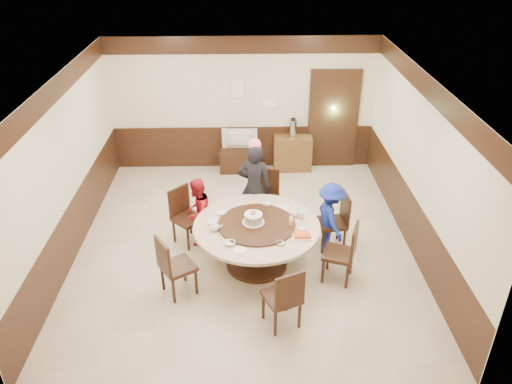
{
  "coord_description": "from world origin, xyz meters",
  "views": [
    {
      "loc": [
        0.01,
        -6.94,
        4.88
      ],
      "look_at": [
        0.19,
        -0.2,
        1.1
      ],
      "focal_mm": 35.0,
      "sensor_mm": 36.0,
      "label": 1
    }
  ],
  "objects_px": {
    "person_blue": "(331,217)",
    "shrimp_platter": "(302,236)",
    "banquet_table": "(257,237)",
    "thermos": "(293,129)",
    "television": "(239,140)",
    "person_red": "(198,212)",
    "side_cabinet": "(292,153)",
    "person_standing": "(255,188)",
    "birthday_cake": "(253,218)",
    "tv_stand": "(240,160)"
  },
  "relations": [
    {
      "from": "tv_stand",
      "to": "banquet_table",
      "type": "bearing_deg",
      "value": -85.37
    },
    {
      "from": "birthday_cake",
      "to": "shrimp_platter",
      "type": "bearing_deg",
      "value": -27.56
    },
    {
      "from": "birthday_cake",
      "to": "tv_stand",
      "type": "relative_size",
      "value": 0.4
    },
    {
      "from": "person_standing",
      "to": "person_red",
      "type": "height_order",
      "value": "person_standing"
    },
    {
      "from": "shrimp_platter",
      "to": "television",
      "type": "xyz_separation_m",
      "value": [
        -0.93,
        3.7,
        -0.06
      ]
    },
    {
      "from": "person_standing",
      "to": "side_cabinet",
      "type": "relative_size",
      "value": 2.02
    },
    {
      "from": "person_red",
      "to": "tv_stand",
      "type": "bearing_deg",
      "value": -174.23
    },
    {
      "from": "banquet_table",
      "to": "shrimp_platter",
      "type": "distance_m",
      "value": 0.78
    },
    {
      "from": "person_blue",
      "to": "banquet_table",
      "type": "bearing_deg",
      "value": 96.51
    },
    {
      "from": "shrimp_platter",
      "to": "side_cabinet",
      "type": "xyz_separation_m",
      "value": [
        0.2,
        3.73,
        -0.4
      ]
    },
    {
      "from": "birthday_cake",
      "to": "television",
      "type": "distance_m",
      "value": 3.34
    },
    {
      "from": "person_standing",
      "to": "tv_stand",
      "type": "xyz_separation_m",
      "value": [
        -0.27,
        2.28,
        -0.56
      ]
    },
    {
      "from": "birthday_cake",
      "to": "tv_stand",
      "type": "xyz_separation_m",
      "value": [
        -0.22,
        3.33,
        -0.61
      ]
    },
    {
      "from": "banquet_table",
      "to": "thermos",
      "type": "xyz_separation_m",
      "value": [
        0.85,
        3.38,
        0.41
      ]
    },
    {
      "from": "person_red",
      "to": "birthday_cake",
      "type": "xyz_separation_m",
      "value": [
        0.91,
        -0.65,
        0.28
      ]
    },
    {
      "from": "person_standing",
      "to": "shrimp_platter",
      "type": "distance_m",
      "value": 1.57
    },
    {
      "from": "tv_stand",
      "to": "side_cabinet",
      "type": "relative_size",
      "value": 1.06
    },
    {
      "from": "banquet_table",
      "to": "television",
      "type": "relative_size",
      "value": 2.57
    },
    {
      "from": "tv_stand",
      "to": "television",
      "type": "relative_size",
      "value": 1.14
    },
    {
      "from": "person_blue",
      "to": "birthday_cake",
      "type": "xyz_separation_m",
      "value": [
        -1.25,
        -0.4,
        0.26
      ]
    },
    {
      "from": "side_cabinet",
      "to": "banquet_table",
      "type": "bearing_deg",
      "value": -104.26
    },
    {
      "from": "banquet_table",
      "to": "television",
      "type": "distance_m",
      "value": 3.37
    },
    {
      "from": "person_standing",
      "to": "side_cabinet",
      "type": "bearing_deg",
      "value": -95.48
    },
    {
      "from": "person_blue",
      "to": "thermos",
      "type": "bearing_deg",
      "value": -6.27
    },
    {
      "from": "birthday_cake",
      "to": "shrimp_platter",
      "type": "relative_size",
      "value": 1.14
    },
    {
      "from": "person_red",
      "to": "side_cabinet",
      "type": "distance_m",
      "value": 3.26
    },
    {
      "from": "shrimp_platter",
      "to": "person_red",
      "type": "bearing_deg",
      "value": 147.64
    },
    {
      "from": "person_blue",
      "to": "shrimp_platter",
      "type": "xyz_separation_m",
      "value": [
        -0.54,
        -0.77,
        0.18
      ]
    },
    {
      "from": "person_blue",
      "to": "side_cabinet",
      "type": "xyz_separation_m",
      "value": [
        -0.34,
        2.96,
        -0.22
      ]
    },
    {
      "from": "person_red",
      "to": "person_blue",
      "type": "height_order",
      "value": "person_blue"
    },
    {
      "from": "shrimp_platter",
      "to": "tv_stand",
      "type": "height_order",
      "value": "shrimp_platter"
    },
    {
      "from": "person_standing",
      "to": "thermos",
      "type": "xyz_separation_m",
      "value": [
        0.86,
        2.31,
        0.13
      ]
    },
    {
      "from": "shrimp_platter",
      "to": "side_cabinet",
      "type": "bearing_deg",
      "value": 86.9
    },
    {
      "from": "banquet_table",
      "to": "shrimp_platter",
      "type": "height_order",
      "value": "shrimp_platter"
    },
    {
      "from": "birthday_cake",
      "to": "thermos",
      "type": "bearing_deg",
      "value": 74.96
    },
    {
      "from": "banquet_table",
      "to": "person_standing",
      "type": "height_order",
      "value": "person_standing"
    },
    {
      "from": "person_red",
      "to": "shrimp_platter",
      "type": "xyz_separation_m",
      "value": [
        1.61,
        -1.02,
        0.2
      ]
    },
    {
      "from": "person_red",
      "to": "birthday_cake",
      "type": "bearing_deg",
      "value": 74.34
    },
    {
      "from": "person_red",
      "to": "television",
      "type": "distance_m",
      "value": 2.76
    },
    {
      "from": "person_standing",
      "to": "birthday_cake",
      "type": "distance_m",
      "value": 1.05
    },
    {
      "from": "person_blue",
      "to": "side_cabinet",
      "type": "bearing_deg",
      "value": -6.42
    },
    {
      "from": "person_standing",
      "to": "tv_stand",
      "type": "bearing_deg",
      "value": -68.26
    },
    {
      "from": "person_blue",
      "to": "shrimp_platter",
      "type": "bearing_deg",
      "value": 131.74
    },
    {
      "from": "person_standing",
      "to": "tv_stand",
      "type": "distance_m",
      "value": 2.36
    },
    {
      "from": "person_blue",
      "to": "television",
      "type": "distance_m",
      "value": 3.28
    },
    {
      "from": "banquet_table",
      "to": "thermos",
      "type": "height_order",
      "value": "thermos"
    },
    {
      "from": "person_red",
      "to": "shrimp_platter",
      "type": "distance_m",
      "value": 1.92
    },
    {
      "from": "tv_stand",
      "to": "television",
      "type": "height_order",
      "value": "television"
    },
    {
      "from": "person_standing",
      "to": "birthday_cake",
      "type": "relative_size",
      "value": 4.74
    },
    {
      "from": "banquet_table",
      "to": "shrimp_platter",
      "type": "bearing_deg",
      "value": -27.52
    }
  ]
}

